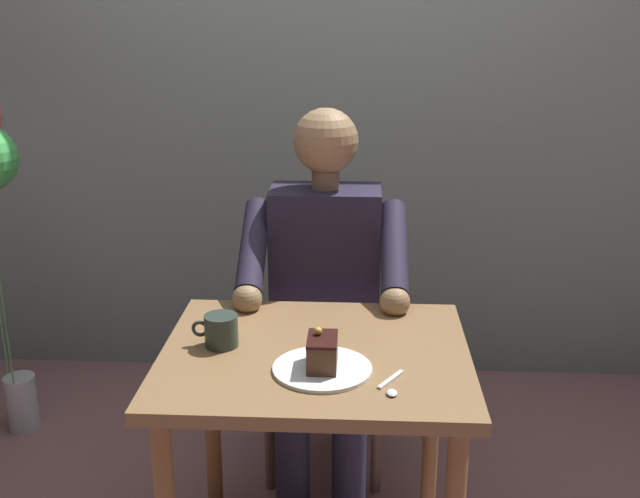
{
  "coord_description": "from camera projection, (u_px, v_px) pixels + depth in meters",
  "views": [
    {
      "loc": [
        -0.11,
        1.82,
        1.58
      ],
      "look_at": [
        -0.01,
        -0.1,
        0.97
      ],
      "focal_mm": 42.56,
      "sensor_mm": 36.0,
      "label": 1
    }
  ],
  "objects": [
    {
      "name": "chair",
      "position": [
        327.0,
        325.0,
        2.7
      ],
      "size": [
        0.42,
        0.42,
        0.91
      ],
      "color": "#74604D",
      "rests_on": "ground"
    },
    {
      "name": "cake_slice",
      "position": [
        322.0,
        352.0,
        1.87
      ],
      "size": [
        0.07,
        0.11,
        0.1
      ],
      "color": "#4F331F",
      "rests_on": "dessert_plate"
    },
    {
      "name": "coffee_cup",
      "position": [
        221.0,
        330.0,
        2.01
      ],
      "size": [
        0.12,
        0.09,
        0.09
      ],
      "color": "#29372F",
      "rests_on": "dining_table"
    },
    {
      "name": "dessert_spoon",
      "position": [
        391.0,
        386.0,
        1.8
      ],
      "size": [
        0.07,
        0.14,
        0.01
      ],
      "color": "silver",
      "rests_on": "dining_table"
    },
    {
      "name": "cafe_rear_panel",
      "position": [
        335.0,
        28.0,
        3.09
      ],
      "size": [
        6.4,
        0.12,
        3.0
      ],
      "primitive_type": "cube",
      "color": "gray",
      "rests_on": "ground"
    },
    {
      "name": "dessert_plate",
      "position": [
        322.0,
        369.0,
        1.89
      ],
      "size": [
        0.25,
        0.25,
        0.01
      ],
      "primitive_type": "cylinder",
      "color": "white",
      "rests_on": "dining_table"
    },
    {
      "name": "dining_table",
      "position": [
        315.0,
        387.0,
        2.03
      ],
      "size": [
        0.81,
        0.69,
        0.72
      ],
      "color": "brown",
      "rests_on": "ground"
    },
    {
      "name": "seated_person",
      "position": [
        324.0,
        298.0,
        2.49
      ],
      "size": [
        0.53,
        0.58,
        1.28
      ],
      "color": "#252035",
      "rests_on": "ground"
    }
  ]
}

